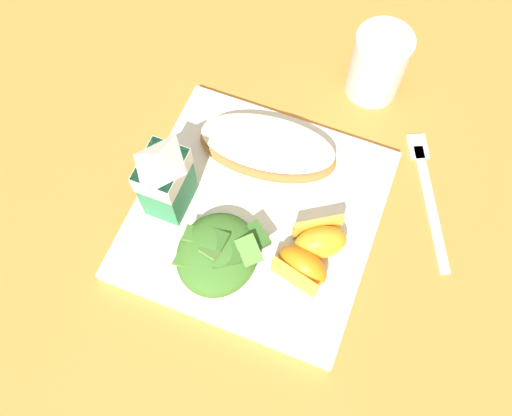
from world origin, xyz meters
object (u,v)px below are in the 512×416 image
Objects in this scene: green_salad_pile at (217,254)px; drinking_clear_cup at (378,65)px; milk_carton at (165,177)px; cheesy_pizza_bread at (267,148)px; metal_fork at (427,188)px; white_plate at (256,214)px; orange_wedge_middle at (320,241)px; orange_wedge_front at (301,267)px.

green_salad_pile is 1.07× the size of drinking_clear_cup.
drinking_clear_cup is at bearing -34.15° from milk_carton.
green_salad_pile is at bearing 178.77° from cheesy_pizza_bread.
metal_fork is 0.17m from drinking_clear_cup.
milk_carton is at bearing 145.85° from drinking_clear_cup.
cheesy_pizza_bread reaches higher than metal_fork.
white_plate reaches higher than metal_fork.
green_salad_pile is (-0.15, 0.00, 0.00)m from cheesy_pizza_bread.
metal_fork is (0.13, -0.10, -0.03)m from orange_wedge_middle.
orange_wedge_middle is at bearing -14.38° from orange_wedge_front.
orange_wedge_front is 0.20m from metal_fork.
metal_fork is (0.04, -0.20, -0.03)m from cheesy_pizza_bread.
drinking_clear_cup is at bearing -29.43° from cheesy_pizza_bread.
green_salad_pile is 0.57× the size of metal_fork.
orange_wedge_middle is at bearing -132.81° from cheesy_pizza_bread.
metal_fork is (0.11, -0.18, -0.01)m from white_plate.
orange_wedge_middle reaches higher than cheesy_pizza_bread.
orange_wedge_front is (-0.13, -0.09, 0.00)m from cheesy_pizza_bread.
milk_carton is at bearing 102.90° from white_plate.
metal_fork is at bearing -33.84° from orange_wedge_front.
orange_wedge_front reaches higher than cheesy_pizza_bread.
white_plate is at bearing 79.43° from orange_wedge_middle.
green_salad_pile is 0.32m from drinking_clear_cup.
orange_wedge_front is at bearing 179.67° from drinking_clear_cup.
orange_wedge_middle reaches higher than white_plate.
milk_carton is 0.31m from drinking_clear_cup.
green_salad_pile is 1.52× the size of orange_wedge_front.
drinking_clear_cup is (0.26, -0.17, -0.03)m from milk_carton.
metal_fork is at bearing -79.38° from cheesy_pizza_bread.
white_plate is 0.21m from metal_fork.
green_salad_pile is 0.12m from orange_wedge_middle.
green_salad_pile is at bearing -121.07° from milk_carton.
green_salad_pile is 0.92× the size of milk_carton.
milk_carton is 0.18m from orange_wedge_front.
drinking_clear_cup reaches higher than green_salad_pile.
metal_fork is 1.88× the size of drinking_clear_cup.
white_plate is 2.76× the size of green_salad_pile.
green_salad_pile is (-0.07, 0.02, 0.03)m from white_plate.
orange_wedge_front is at bearing -145.15° from cheesy_pizza_bread.
cheesy_pizza_bread is 1.88× the size of drinking_clear_cup.
white_plate is 1.57× the size of cheesy_pizza_bread.
cheesy_pizza_bread is at bearing 47.19° from orange_wedge_middle.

